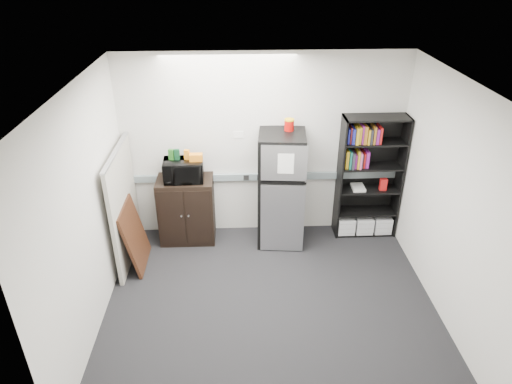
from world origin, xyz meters
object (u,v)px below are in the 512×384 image
bookshelf (369,178)px  cabinet (187,210)px  microwave (183,170)px  cubicle_partition (124,206)px  refrigerator (281,190)px

bookshelf → cabinet: bookshelf is taller
microwave → cabinet: bearing=87.4°
bookshelf → cubicle_partition: bookshelf is taller
cubicle_partition → cabinet: bearing=28.5°
cabinet → cubicle_partition: bearing=-151.5°
cabinet → refrigerator: size_ratio=0.59×
refrigerator → cabinet: bearing=-178.0°
cabinet → refrigerator: bearing=-3.4°
cabinet → microwave: microwave is taller
cabinet → microwave: (0.00, -0.02, 0.64)m
refrigerator → cubicle_partition: bearing=-165.6°
cubicle_partition → refrigerator: 2.16m
cubicle_partition → cabinet: size_ratio=1.64×
cubicle_partition → refrigerator: bearing=9.1°
cubicle_partition → microwave: 0.93m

